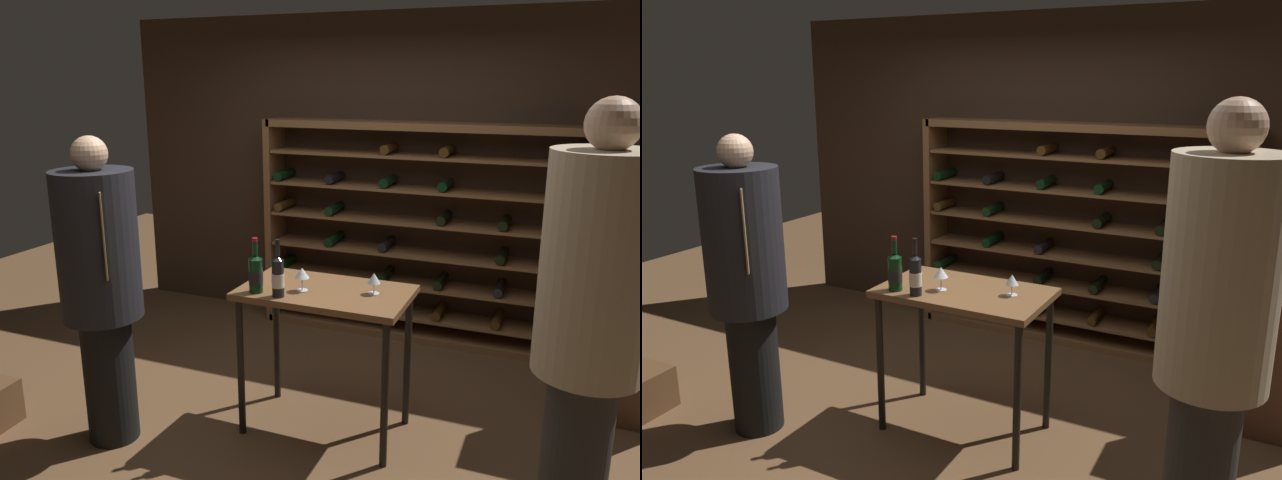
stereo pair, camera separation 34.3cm
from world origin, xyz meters
TOP-DOWN VIEW (x-y plane):
  - ground_plane at (0.00, 0.00)m, footprint 9.82×9.82m
  - back_wall at (0.00, 1.91)m, footprint 4.83×0.10m
  - wine_rack at (0.35, 1.70)m, footprint 2.62×0.32m
  - tasting_table at (0.20, 0.06)m, footprint 1.01×0.59m
  - person_bystander_red_print at (1.64, -0.46)m, footprint 0.46×0.46m
  - person_guest_blue_shirt at (-0.97, -0.53)m, footprint 0.46×0.46m
  - display_cabinet at (1.94, 0.93)m, footprint 0.44×0.36m
  - wine_bottle_red_label at (-0.01, -0.16)m, footprint 0.07×0.07m
  - wine_bottle_green_slim at (-0.16, -0.14)m, footprint 0.09×0.09m
  - wine_glass_stemmed_center at (0.08, -0.02)m, footprint 0.09×0.09m
  - wine_glass_stemmed_right at (0.49, 0.09)m, footprint 0.08×0.08m

SIDE VIEW (x-z plane):
  - ground_plane at x=0.00m, z-range 0.00..0.00m
  - display_cabinet at x=1.94m, z-range 0.00..1.49m
  - tasting_table at x=0.20m, z-range 0.34..1.27m
  - wine_rack at x=0.35m, z-range -0.02..1.79m
  - wine_glass_stemmed_right at x=0.49m, z-range 0.95..1.08m
  - person_guest_blue_shirt at x=-0.97m, z-range 0.09..1.94m
  - wine_glass_stemmed_center at x=0.08m, z-range 0.96..1.10m
  - wine_bottle_green_slim at x=-0.16m, z-range 0.88..1.21m
  - wine_bottle_red_label at x=-0.01m, z-range 0.88..1.22m
  - person_bystander_red_print at x=1.64m, z-range 0.11..2.20m
  - back_wall at x=0.00m, z-range 0.00..2.68m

